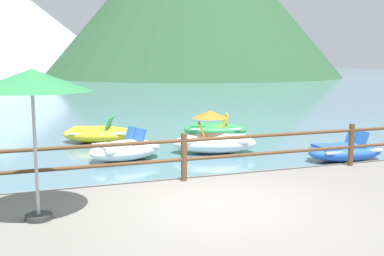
# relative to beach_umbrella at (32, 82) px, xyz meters

# --- Properties ---
(ground_plane) EXTENTS (200.00, 200.00, 0.00)m
(ground_plane) POSITION_rel_beach_umbrella_xyz_m (2.75, 39.84, -2.45)
(ground_plane) COLOR slate
(dock_railing) EXTENTS (23.92, 0.12, 0.95)m
(dock_railing) POSITION_rel_beach_umbrella_xyz_m (2.75, 1.39, -1.47)
(dock_railing) COLOR brown
(dock_railing) RESTS_ON promenade_dock
(beach_umbrella) EXTENTS (1.70, 1.70, 2.24)m
(beach_umbrella) POSITION_rel_beach_umbrella_xyz_m (0.00, 0.00, 0.00)
(beach_umbrella) COLOR #B2B2B7
(beach_umbrella) RESTS_ON promenade_dock
(pedal_boat_1) EXTENTS (2.51, 1.81, 0.87)m
(pedal_boat_1) POSITION_rel_beach_umbrella_xyz_m (6.15, 8.07, -2.16)
(pedal_boat_1) COLOR green
(pedal_boat_1) RESTS_ON ground
(pedal_boat_2) EXTENTS (2.28, 1.24, 0.84)m
(pedal_boat_2) POSITION_rel_beach_umbrella_xyz_m (8.10, 3.34, -2.18)
(pedal_boat_2) COLOR blue
(pedal_boat_2) RESTS_ON ground
(pedal_boat_3) EXTENTS (2.40, 1.87, 0.88)m
(pedal_boat_3) POSITION_rel_beach_umbrella_xyz_m (2.36, 5.45, -2.15)
(pedal_boat_3) COLOR white
(pedal_boat_3) RESTS_ON ground
(pedal_boat_4) EXTENTS (2.72, 2.04, 0.88)m
(pedal_boat_4) POSITION_rel_beach_umbrella_xyz_m (2.06, 8.53, -2.16)
(pedal_boat_4) COLOR yellow
(pedal_boat_4) RESTS_ON ground
(pedal_boat_5) EXTENTS (2.75, 1.82, 1.28)m
(pedal_boat_5) POSITION_rel_beach_umbrella_xyz_m (5.07, 5.52, -2.03)
(pedal_boat_5) COLOR white
(pedal_boat_5) RESTS_ON ground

